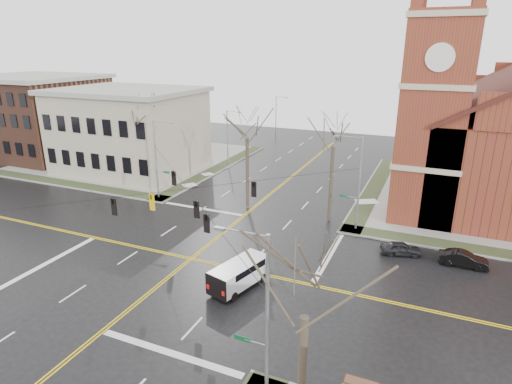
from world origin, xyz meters
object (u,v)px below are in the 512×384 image
at_px(parked_car_a, 401,248).
at_px(tree_nw_far, 146,117).
at_px(parked_car_b, 464,259).
at_px(tree_ne, 333,142).
at_px(streetlight_north_a, 228,135).
at_px(signal_pole_ne, 358,181).
at_px(signal_pole_nw, 157,157).
at_px(tree_nw_near, 247,133).
at_px(church, 511,130).
at_px(streetlight_north_b, 277,116).
at_px(signal_pole_se, 264,316).
at_px(cargo_van, 241,272).
at_px(tree_se, 305,306).

relative_size(parked_car_a, tree_nw_far, 0.27).
bearing_deg(tree_nw_far, parked_car_b, -10.05).
height_order(parked_car_b, tree_ne, tree_ne).
relative_size(streetlight_north_a, tree_nw_far, 0.65).
distance_m(signal_pole_ne, signal_pole_nw, 22.64).
bearing_deg(tree_nw_near, streetlight_north_a, 123.41).
xyz_separation_m(church, streetlight_north_b, (-35.42, 23.22, -3.97)).
xyz_separation_m(signal_pole_se, cargo_van, (-5.64, 9.33, -3.81)).
xyz_separation_m(cargo_van, tree_se, (8.41, -12.14, 6.81)).
xyz_separation_m(tree_nw_near, tree_se, (14.74, -27.15, -0.35)).
xyz_separation_m(signal_pole_se, streetlight_north_b, (-21.97, 59.50, -0.48)).
xyz_separation_m(parked_car_b, tree_nw_far, (-35.22, 6.24, 8.32)).
relative_size(signal_pole_nw, parked_car_a, 2.66).
xyz_separation_m(streetlight_north_a, parked_car_a, (26.67, -20.20, -3.89)).
bearing_deg(tree_nw_near, parked_car_b, -13.38).
relative_size(streetlight_north_a, cargo_van, 1.49).
relative_size(streetlight_north_b, tree_nw_far, 0.65).
bearing_deg(church, parked_car_b, -102.79).
height_order(cargo_van, parked_car_a, cargo_van).
bearing_deg(tree_nw_near, signal_pole_nw, -172.87).
bearing_deg(streetlight_north_a, streetlight_north_b, 90.00).
bearing_deg(parked_car_a, church, -43.91).
distance_m(church, tree_nw_far, 40.57).
bearing_deg(tree_nw_near, church, 25.18).
bearing_deg(tree_nw_near, parked_car_a, -16.80).
xyz_separation_m(cargo_van, parked_car_a, (10.34, 9.97, -0.56)).
xyz_separation_m(signal_pole_se, tree_se, (2.77, -2.81, 3.00)).
distance_m(parked_car_b, tree_nw_near, 23.43).
distance_m(tree_nw_near, tree_ne, 9.14).
bearing_deg(tree_nw_far, streetlight_north_a, 75.32).
distance_m(streetlight_north_a, tree_nw_far, 15.19).
xyz_separation_m(church, parked_car_b, (-3.88, -17.07, -7.82)).
distance_m(church, parked_car_a, 20.65).
bearing_deg(tree_nw_near, signal_pole_ne, -6.36).
xyz_separation_m(signal_pole_se, tree_nw_far, (-25.65, 25.45, 3.99)).
distance_m(parked_car_b, tree_nw_far, 36.73).
relative_size(signal_pole_se, tree_nw_far, 0.73).
relative_size(signal_pole_nw, signal_pole_se, 1.00).
xyz_separation_m(church, parked_car_a, (-8.75, -16.98, -7.86)).
xyz_separation_m(signal_pole_ne, tree_nw_far, (-25.65, 2.45, 3.99)).
height_order(signal_pole_ne, streetlight_north_b, signal_pole_ne).
bearing_deg(streetlight_north_b, signal_pole_nw, -91.05).
bearing_deg(tree_nw_near, tree_nw_far, 175.32).
distance_m(church, tree_nw_near, 28.08).
xyz_separation_m(signal_pole_se, streetlight_north_a, (-21.97, 39.50, -0.48)).
distance_m(streetlight_north_a, parked_car_b, 37.70).
distance_m(signal_pole_se, streetlight_north_b, 63.43).
relative_size(parked_car_a, parked_car_b, 0.90).
bearing_deg(streetlight_north_a, parked_car_a, -37.14).
xyz_separation_m(parked_car_b, tree_nw_near, (-21.54, 5.12, 7.68)).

